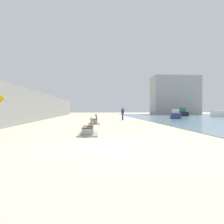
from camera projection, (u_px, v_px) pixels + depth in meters
ground_plane at (97, 121)px, 26.24m from camera, size 120.00×120.00×0.00m
seawall at (36, 106)px, 25.61m from camera, size 0.80×64.00×3.57m
bench_near at (88, 131)px, 11.84m from camera, size 1.12×2.11×0.98m
bench_far at (94, 122)px, 20.58m from camera, size 1.20×2.15×0.98m
person_walking at (123, 112)px, 27.54m from camera, size 0.33×0.46×1.72m
boat_outer at (175, 115)px, 33.47m from camera, size 3.77×7.52×1.42m
boat_mid_bay at (180, 113)px, 44.40m from camera, size 3.01×7.04×1.70m
harbor_building at (175, 96)px, 55.74m from camera, size 12.00×6.00×10.04m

